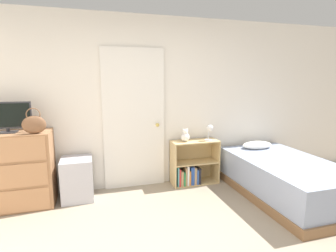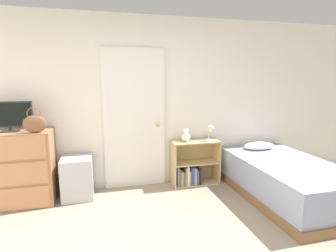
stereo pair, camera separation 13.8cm
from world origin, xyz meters
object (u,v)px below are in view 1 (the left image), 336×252
object	(u,v)px
storage_bin	(77,179)
desk_lamp	(210,130)
handbag	(34,124)
bed	(285,178)
teddy_bear	(185,136)
dresser	(14,170)
tv	(6,117)
bookshelf	(191,167)

from	to	relation	value
storage_bin	desk_lamp	size ratio (longest dim) A/B	2.30
handbag	bed	size ratio (longest dim) A/B	0.17
handbag	teddy_bear	world-z (taller)	handbag
dresser	handbag	xyz separation A→B (m)	(0.31, -0.15, 0.61)
storage_bin	dresser	bearing A→B (deg)	-178.45
dresser	teddy_bear	size ratio (longest dim) A/B	4.87
tv	bed	world-z (taller)	tv
desk_lamp	bed	size ratio (longest dim) A/B	0.13
teddy_bear	desk_lamp	size ratio (longest dim) A/B	0.81
handbag	bookshelf	distance (m)	2.31
teddy_bear	desk_lamp	bearing A→B (deg)	-6.42
tv	desk_lamp	size ratio (longest dim) A/B	2.28
dresser	storage_bin	size ratio (longest dim) A/B	1.71
storage_bin	bed	world-z (taller)	bed
desk_lamp	handbag	bearing A→B (deg)	-175.36
storage_bin	desk_lamp	distance (m)	2.06
tv	handbag	distance (m)	0.38
teddy_bear	bed	xyz separation A→B (m)	(1.21, -0.79, -0.51)
dresser	handbag	size ratio (longest dim) A/B	3.08
handbag	dresser	bearing A→B (deg)	153.82
dresser	handbag	world-z (taller)	handbag
bookshelf	teddy_bear	bearing A→B (deg)	179.27
tv	bed	size ratio (longest dim) A/B	0.30
desk_lamp	teddy_bear	bearing A→B (deg)	173.58
bookshelf	desk_lamp	xyz separation A→B (m)	(0.28, -0.04, 0.60)
handbag	bookshelf	xyz separation A→B (m)	(2.14, 0.24, -0.83)
teddy_bear	desk_lamp	world-z (taller)	desk_lamp
storage_bin	tv	bearing A→B (deg)	-178.87
handbag	desk_lamp	size ratio (longest dim) A/B	1.28
dresser	desk_lamp	size ratio (longest dim) A/B	3.93
bookshelf	desk_lamp	size ratio (longest dim) A/B	2.97
handbag	storage_bin	world-z (taller)	handbag
bookshelf	bed	world-z (taller)	bookshelf
dresser	bed	world-z (taller)	dresser
dresser	desk_lamp	distance (m)	2.77
dresser	tv	size ratio (longest dim) A/B	1.72
storage_bin	teddy_bear	size ratio (longest dim) A/B	2.85
bookshelf	bed	bearing A→B (deg)	-35.65
handbag	bookshelf	bearing A→B (deg)	6.35
dresser	tv	world-z (taller)	tv
dresser	teddy_bear	world-z (taller)	dresser
dresser	tv	xyz separation A→B (m)	(-0.02, 0.01, 0.69)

